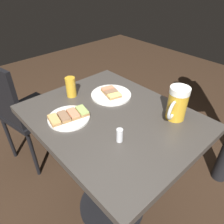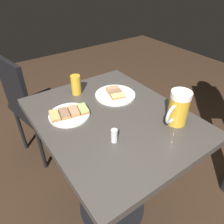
% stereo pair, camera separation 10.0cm
% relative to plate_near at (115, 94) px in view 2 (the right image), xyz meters
% --- Properties ---
extents(ground_plane, '(6.00, 6.00, 0.00)m').
position_rel_plate_near_xyz_m(ground_plane, '(0.14, -0.12, -0.78)').
color(ground_plane, '#382619').
extents(cafe_table, '(0.83, 0.66, 0.77)m').
position_rel_plate_near_xyz_m(cafe_table, '(0.14, -0.12, -0.18)').
color(cafe_table, black).
rests_on(cafe_table, ground_plane).
extents(plate_near, '(0.22, 0.22, 0.03)m').
position_rel_plate_near_xyz_m(plate_near, '(0.00, 0.00, 0.00)').
color(plate_near, white).
rests_on(plate_near, cafe_table).
extents(plate_far, '(0.20, 0.20, 0.03)m').
position_rel_plate_near_xyz_m(plate_far, '(0.02, -0.29, 0.00)').
color(plate_far, white).
rests_on(plate_far, cafe_table).
extents(beer_mug, '(0.09, 0.14, 0.16)m').
position_rel_plate_near_xyz_m(beer_mug, '(0.35, 0.08, 0.07)').
color(beer_mug, gold).
rests_on(beer_mug, cafe_table).
extents(beer_glass_small, '(0.05, 0.05, 0.11)m').
position_rel_plate_near_xyz_m(beer_glass_small, '(-0.14, -0.16, 0.05)').
color(beer_glass_small, gold).
rests_on(beer_glass_small, cafe_table).
extents(salt_shaker, '(0.03, 0.03, 0.06)m').
position_rel_plate_near_xyz_m(salt_shaker, '(0.29, -0.22, 0.02)').
color(salt_shaker, silver).
rests_on(salt_shaker, cafe_table).
extents(cafe_chair, '(0.45, 0.45, 0.87)m').
position_rel_plate_near_xyz_m(cafe_chair, '(-0.62, -0.31, -0.27)').
color(cafe_chair, black).
rests_on(cafe_chair, ground_plane).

